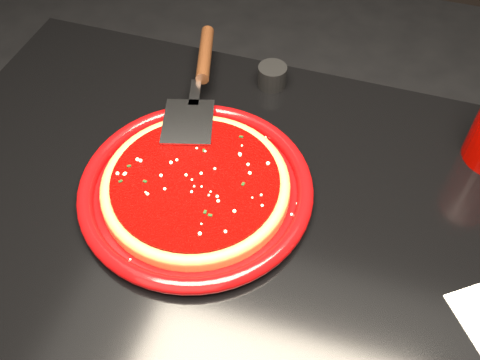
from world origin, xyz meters
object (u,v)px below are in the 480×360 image
(table, at_px, (269,354))
(pizza_server, at_px, (199,83))
(ramekin, at_px, (272,76))
(plate, at_px, (196,188))

(table, bearing_deg, pizza_server, 130.09)
(pizza_server, height_order, ramekin, pizza_server)
(table, xyz_separation_m, plate, (-0.15, 0.06, 0.39))
(pizza_server, bearing_deg, table, -65.88)
(table, bearing_deg, plate, 156.93)
(plate, bearing_deg, table, -23.07)
(table, height_order, plate, plate)
(table, distance_m, plate, 0.42)
(table, xyz_separation_m, pizza_server, (-0.21, 0.25, 0.42))
(table, relative_size, plate, 3.39)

